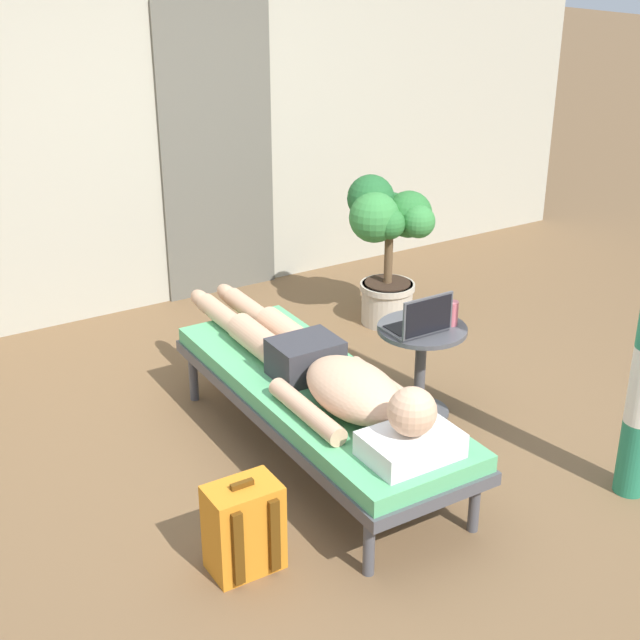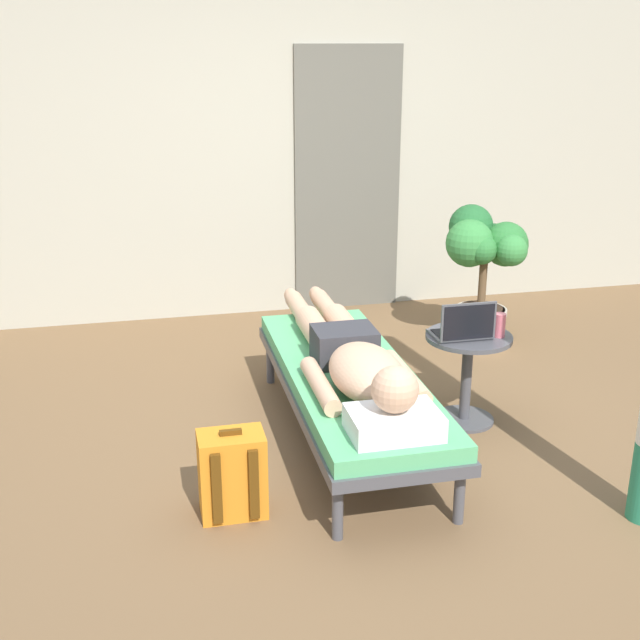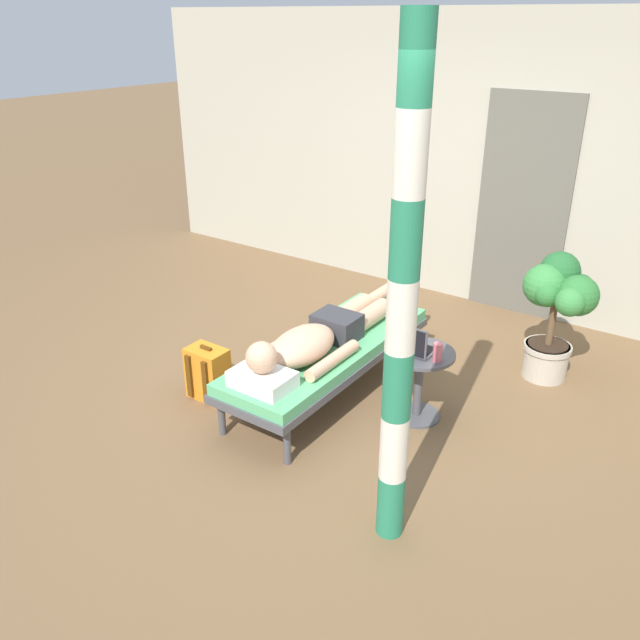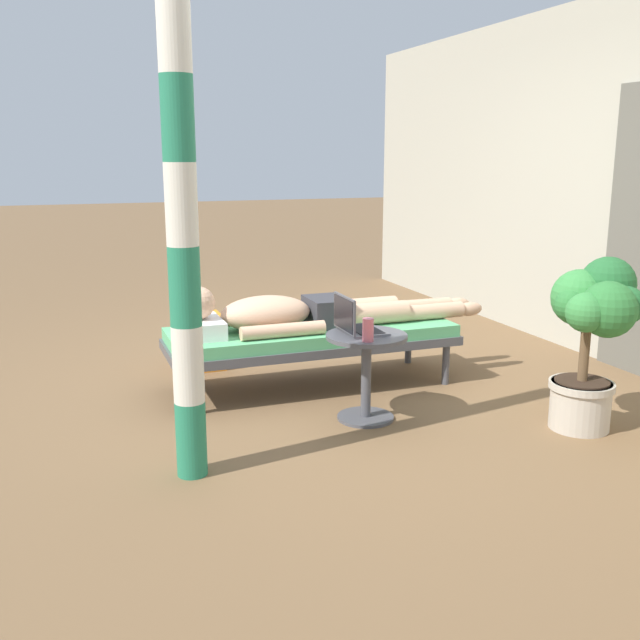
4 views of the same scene
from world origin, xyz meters
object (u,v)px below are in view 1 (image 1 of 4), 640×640
object	(u,v)px
lounge_chair	(317,397)
person_reclining	(326,373)
potted_plant	(388,234)
laptop	(420,323)
backpack	(243,528)
drink_glass	(452,313)
side_table	(421,355)

from	to	relation	value
lounge_chair	person_reclining	distance (m)	0.19
lounge_chair	potted_plant	size ratio (longest dim) A/B	1.98
person_reclining	laptop	bearing A→B (deg)	10.46
lounge_chair	backpack	distance (m)	0.91
lounge_chair	laptop	world-z (taller)	laptop
laptop	drink_glass	size ratio (longest dim) A/B	2.33
side_table	drink_glass	size ratio (longest dim) A/B	3.94
backpack	potted_plant	bearing A→B (deg)	42.01
lounge_chair	potted_plant	world-z (taller)	potted_plant
side_table	laptop	distance (m)	0.24
lounge_chair	person_reclining	world-z (taller)	person_reclining
person_reclining	side_table	world-z (taller)	person_reclining
lounge_chair	side_table	size ratio (longest dim) A/B	3.74
person_reclining	backpack	world-z (taller)	person_reclining
drink_glass	potted_plant	world-z (taller)	potted_plant
lounge_chair	laptop	bearing A→B (deg)	3.22
side_table	drink_glass	xyz separation A→B (m)	(0.15, -0.06, 0.23)
side_table	laptop	world-z (taller)	laptop
side_table	potted_plant	distance (m)	1.30
potted_plant	person_reclining	bearing A→B (deg)	-134.57
lounge_chair	drink_glass	xyz separation A→B (m)	(0.86, 0.03, 0.24)
side_table	potted_plant	xyz separation A→B (m)	(0.58, 1.13, 0.26)
person_reclining	drink_glass	size ratio (longest dim) A/B	16.33
potted_plant	drink_glass	bearing A→B (deg)	-109.68
person_reclining	lounge_chair	bearing A→B (deg)	90.00
drink_glass	potted_plant	size ratio (longest dim) A/B	0.13
lounge_chair	side_table	world-z (taller)	side_table
side_table	potted_plant	world-z (taller)	potted_plant
lounge_chair	person_reclining	size ratio (longest dim) A/B	0.90
drink_glass	backpack	size ratio (longest dim) A/B	0.31
person_reclining	drink_glass	distance (m)	0.87
backpack	potted_plant	world-z (taller)	potted_plant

